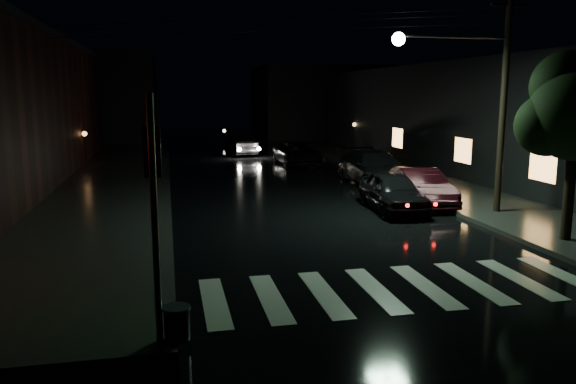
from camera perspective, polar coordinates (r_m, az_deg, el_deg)
ground at (r=11.83m, az=-1.35°, el=-11.55°), size 120.00×120.00×0.00m
sidewalk_left at (r=25.35m, az=-18.65°, el=-0.23°), size 6.00×44.00×0.15m
sidewalk_right at (r=27.91m, az=13.59°, el=0.92°), size 4.00×44.00×0.15m
building_right at (r=34.56m, az=21.48°, el=7.09°), size 10.00×40.00×6.00m
building_far_left at (r=56.38m, az=-20.52°, el=9.03°), size 14.00×10.00×8.00m
building_far_right at (r=58.08m, az=3.95°, el=9.15°), size 14.00×10.00×7.00m
crosswalk at (r=13.12m, az=11.38°, el=-9.51°), size 9.00×3.00×0.01m
signal_pole_corner at (r=9.76m, az=-12.29°, el=-6.92°), size 0.68×0.61×4.20m
street_tree at (r=17.95m, az=27.03°, el=7.00°), size 3.10×2.90×5.40m
utility_pole at (r=20.87m, az=19.59°, el=10.13°), size 4.92×0.44×8.00m
parked_car_a at (r=21.26m, az=10.62°, el=0.03°), size 2.00×4.38×1.46m
parked_car_b at (r=22.63m, az=13.27°, el=0.51°), size 1.79×4.45×1.44m
parked_car_c at (r=27.18m, az=8.76°, el=2.42°), size 2.41×5.67×1.63m
parked_car_d at (r=34.77m, az=0.97°, el=3.95°), size 2.43×4.97×1.36m
oncoming_car at (r=40.29m, az=-4.91°, el=4.83°), size 2.07×4.65×1.48m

